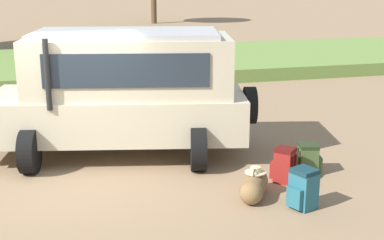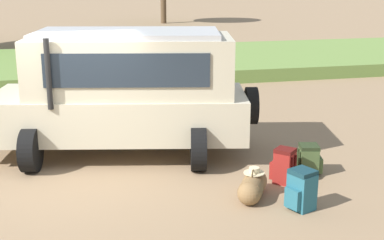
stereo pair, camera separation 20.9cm
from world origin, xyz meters
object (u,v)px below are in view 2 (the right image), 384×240
object	(u,v)px
backpack_beside_front_wheel	(301,190)
backpack_near_rear_wheel	(284,166)
safari_vehicle	(125,90)
duffel_bag_low_black_case	(253,186)
backpack_cluster_center	(309,160)

from	to	relation	value
backpack_beside_front_wheel	backpack_near_rear_wheel	distance (m)	1.06
safari_vehicle	backpack_beside_front_wheel	size ratio (longest dim) A/B	8.63
safari_vehicle	backpack_beside_front_wheel	xyz separation A→B (m)	(2.28, -3.24, -0.98)
backpack_near_rear_wheel	duffel_bag_low_black_case	xyz separation A→B (m)	(-0.73, -0.48, -0.11)
safari_vehicle	duffel_bag_low_black_case	world-z (taller)	safari_vehicle
safari_vehicle	backpack_beside_front_wheel	bearing A→B (deg)	-54.80
backpack_cluster_center	backpack_near_rear_wheel	bearing A→B (deg)	-155.00
backpack_cluster_center	duffel_bag_low_black_case	size ratio (longest dim) A/B	0.63
safari_vehicle	backpack_cluster_center	size ratio (longest dim) A/B	10.02
backpack_near_rear_wheel	duffel_bag_low_black_case	bearing A→B (deg)	-146.80
safari_vehicle	backpack_cluster_center	world-z (taller)	safari_vehicle
backpack_beside_front_wheel	backpack_near_rear_wheel	xyz separation A→B (m)	(0.16, 1.05, -0.01)
backpack_beside_front_wheel	duffel_bag_low_black_case	bearing A→B (deg)	135.20
backpack_beside_front_wheel	safari_vehicle	bearing A→B (deg)	125.20
backpack_cluster_center	duffel_bag_low_black_case	xyz separation A→B (m)	(-1.34, -0.76, -0.07)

